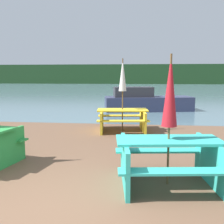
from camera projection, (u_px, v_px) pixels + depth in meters
ground_plane at (38, 219)px, 3.41m from camera, size 60.00×60.00×0.00m
water at (130, 89)px, 34.65m from camera, size 60.00×50.00×0.00m
far_treeline at (134, 74)px, 54.05m from camera, size 80.00×1.60×4.00m
picnic_table_teal at (168, 157)px, 4.45m from camera, size 1.90×1.58×0.79m
picnic_table_yellow at (122, 118)px, 8.75m from camera, size 1.81×1.56×0.73m
umbrella_crimson at (170, 92)px, 4.29m from camera, size 0.26×0.26×2.20m
umbrella_white at (123, 76)px, 8.55m from camera, size 0.25×0.25×2.39m
boat at (146, 102)px, 13.67m from camera, size 4.69×2.25×1.24m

